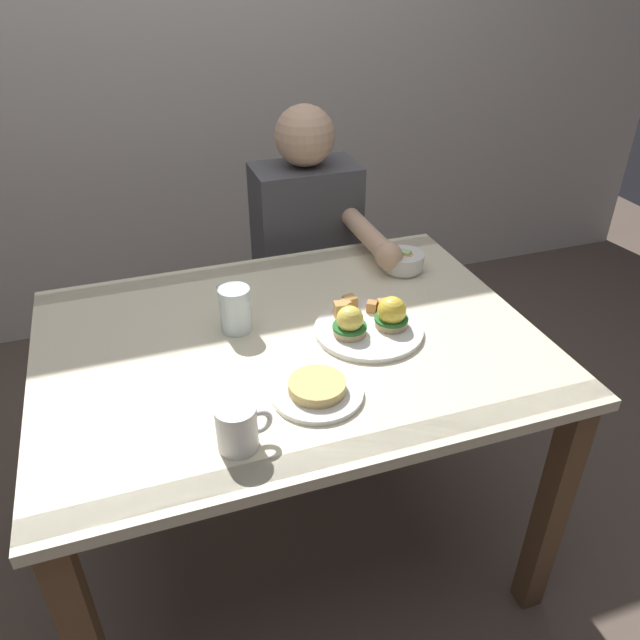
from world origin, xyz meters
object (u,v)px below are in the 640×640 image
diner_person (310,254)px  eggs_benedict_plate (370,323)px  fruit_bowl (403,261)px  side_plate (317,390)px  fork (227,296)px  dining_table (291,374)px  coffee_mug (238,426)px  water_glass_near (236,312)px

diner_person → eggs_benedict_plate: bearing=-94.7°
eggs_benedict_plate → fruit_bowl: bearing=51.1°
side_plate → eggs_benedict_plate: bearing=43.5°
fruit_bowl → fork: bearing=178.4°
fork → dining_table: bearing=-67.8°
coffee_mug → fruit_bowl: bearing=42.4°
fork → fruit_bowl: bearing=-1.6°
fruit_bowl → coffee_mug: 0.83m
fruit_bowl → fork: 0.52m
dining_table → fork: (-0.10, 0.25, 0.11)m
dining_table → fruit_bowl: 0.50m
eggs_benedict_plate → side_plate: eggs_benedict_plate is taller
eggs_benedict_plate → fork: eggs_benedict_plate is taller
eggs_benedict_plate → water_glass_near: (-0.31, 0.12, 0.02)m
fruit_bowl → side_plate: size_ratio=0.60×
eggs_benedict_plate → diner_person: diner_person is taller
dining_table → fruit_bowl: fruit_bowl is taller
dining_table → eggs_benedict_plate: eggs_benedict_plate is taller
eggs_benedict_plate → fork: size_ratio=1.73×
coffee_mug → side_plate: bearing=26.9°
water_glass_near → fruit_bowl: bearing=16.1°
fruit_bowl → water_glass_near: 0.55m
coffee_mug → side_plate: (0.19, 0.10, -0.04)m
fork → side_plate: (0.10, -0.48, 0.01)m
fruit_bowl → diner_person: bearing=114.8°
coffee_mug → diner_person: 1.03m
eggs_benedict_plate → diner_person: (0.05, 0.63, -0.12)m
side_plate → fruit_bowl: bearing=47.7°
coffee_mug → water_glass_near: bearing=78.2°
coffee_mug → diner_person: diner_person is taller
fruit_bowl → side_plate: bearing=-132.3°
dining_table → diner_person: 0.65m
dining_table → eggs_benedict_plate: size_ratio=4.44×
dining_table → eggs_benedict_plate: 0.24m
diner_person → fruit_bowl: bearing=-65.2°
fruit_bowl → coffee_mug: bearing=-137.6°
eggs_benedict_plate → water_glass_near: 0.33m
fork → eggs_benedict_plate: bearing=-43.8°
eggs_benedict_plate → coffee_mug: (-0.39, -0.29, 0.02)m
dining_table → water_glass_near: bearing=142.5°
dining_table → diner_person: size_ratio=1.05×
fruit_bowl → diner_person: (-0.17, 0.36, -0.12)m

